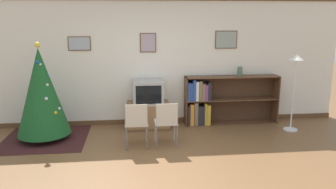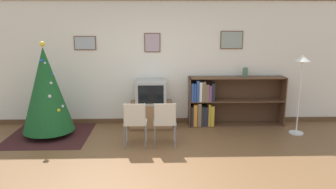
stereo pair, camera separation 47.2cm
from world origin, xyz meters
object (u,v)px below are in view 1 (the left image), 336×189
Objects in this scene: christmas_tree at (42,92)px; standing_lamp at (295,72)px; folding_chair_right at (166,121)px; vase at (240,71)px; tv_console at (148,115)px; television at (148,92)px; folding_chair_left at (136,122)px; bookshelf at (213,101)px.

christmas_tree is 4.89m from standing_lamp.
folding_chair_right is 2.21m from vase.
tv_console is 0.50m from television.
folding_chair_right is (0.26, -1.11, -0.29)m from television.
folding_chair_left reaches higher than tv_console.
folding_chair_left is (-0.26, -1.11, 0.21)m from tv_console.
standing_lamp is (4.88, -0.04, 0.29)m from christmas_tree.
vase is at bearing 28.91° from folding_chair_left.
christmas_tree is at bearing -170.62° from bookshelf.
television reaches higher than tv_console.
tv_console is at bearing 103.27° from folding_chair_right.
folding_chair_right is (0.26, -1.11, 0.21)m from tv_console.
standing_lamp is at bearing 11.20° from folding_chair_left.
television is at bearing 76.70° from folding_chair_left.
standing_lamp is (3.15, 0.62, 0.73)m from folding_chair_left.
standing_lamp is (2.89, -0.49, 0.94)m from tv_console.
vase is (1.97, 0.12, 0.38)m from television.
bookshelf is at bearing 46.88° from folding_chair_right.
bookshelf is at bearing 158.13° from standing_lamp.
bookshelf is (1.41, 0.11, -0.27)m from television.
vase is at bearing 3.46° from tv_console.
folding_chair_left is at bearing -168.80° from standing_lamp.
folding_chair_left is at bearing 180.00° from folding_chair_right.
folding_chair_right is at bearing -76.70° from television.
bookshelf reaches higher than folding_chair_left.
tv_console is 0.43× the size of bookshelf.
folding_chair_right is (2.25, -0.66, -0.44)m from christmas_tree.
tv_console is at bearing 90.00° from television.
tv_console is at bearing 170.42° from standing_lamp.
folding_chair_right is at bearing -16.39° from christmas_tree.
vase is at bearing 146.73° from standing_lamp.
bookshelf is (1.41, 0.11, 0.23)m from tv_console.
vase is at bearing 3.54° from television.
christmas_tree is 1.90m from folding_chair_left.
standing_lamp is at bearing -9.53° from television.
vase reaches higher than bookshelf.
christmas_tree reaches higher than television.
folding_chair_right is 2.80m from standing_lamp.
standing_lamp is (2.63, 0.62, 0.73)m from folding_chair_right.
folding_chair_right reaches higher than tv_console.
vase reaches higher than tv_console.
vase reaches higher than television.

